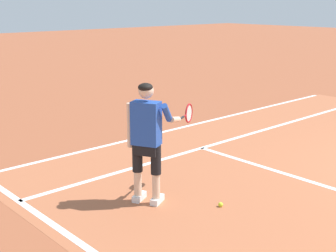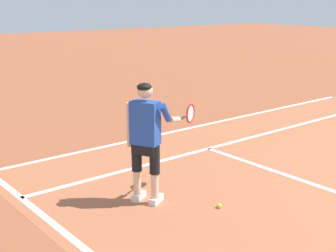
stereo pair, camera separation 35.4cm
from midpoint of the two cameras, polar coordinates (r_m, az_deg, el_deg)
line_singles_left at (r=10.09m, az=11.38°, el=-1.27°), size 0.10×10.15×0.01m
line_doubles_left at (r=10.98m, az=5.88°, el=0.26°), size 0.10×10.15×0.01m
tennis_player at (r=6.44m, az=-1.03°, el=-1.06°), size 0.56×1.23×1.71m
tennis_ball_near_feet at (r=6.62m, az=7.77°, el=-9.58°), size 0.07×0.07×0.07m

